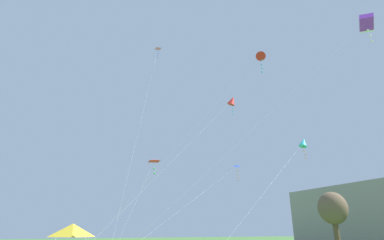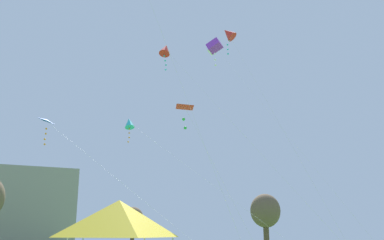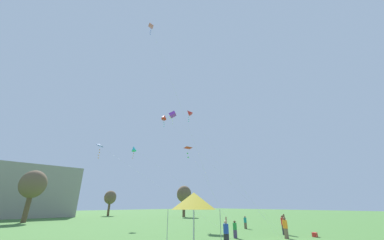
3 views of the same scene
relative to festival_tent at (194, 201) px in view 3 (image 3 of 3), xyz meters
name	(u,v)px [view 3 (image 3 of 3)]	position (x,y,z in m)	size (l,w,h in m)	color
tree_far_right	(110,198)	(15.39, 48.91, 1.41)	(3.16, 3.16, 6.38)	brown
tree_far_left	(33,185)	(-4.54, 36.32, 2.97)	(4.25, 4.25, 8.57)	brown
tree_far_centre	(184,194)	(26.26, 30.67, 2.02)	(3.58, 3.58, 7.24)	brown
festival_tent	(194,201)	(0.00, 0.00, 0.00)	(2.85, 2.85, 3.68)	#B7B7BC
cooler_box	(315,235)	(12.97, -3.13, -2.93)	(0.49, 0.37, 0.37)	red
person_orange_shirt	(285,227)	(9.96, -1.76, -2.13)	(0.42, 0.42, 2.03)	brown
person_green_shirt	(235,229)	(6.81, 1.59, -2.33)	(0.35, 0.35, 1.47)	#473860
person_teal_shirt	(245,222)	(14.32, 5.41, -2.31)	(0.35, 0.35, 1.50)	brown
person_blue_shirt	(226,231)	(3.23, -0.20, -2.16)	(0.41, 0.41, 1.98)	#282833
person_red_shirt	(283,224)	(12.38, -0.48, -2.13)	(0.43, 0.43, 1.83)	#282833
kite_red_delta_0	(188,148)	(4.76, 5.82, 5.73)	(3.27, 4.63, 9.01)	silver
kite_pink_delta_1	(152,29)	(-0.45, 7.11, 20.53)	(7.66, 5.53, 24.28)	silver
kite_purple_box_2	(173,115)	(15.37, 22.50, 17.99)	(3.55, 23.66, 21.90)	silver
kite_blue_delta_3	(101,147)	(-0.66, 17.59, 7.08)	(7.66, 16.88, 10.64)	silver
kite_red_diamond_4	(164,117)	(6.44, 13.12, 12.15)	(4.15, 15.23, 15.90)	silver
kite_red_diamond_5	(189,113)	(11.61, 13.12, 14.45)	(2.83, 15.07, 18.36)	silver
kite_cyan_diamond_6	(134,149)	(6.46, 21.65, 8.75)	(8.04, 17.23, 12.52)	silver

